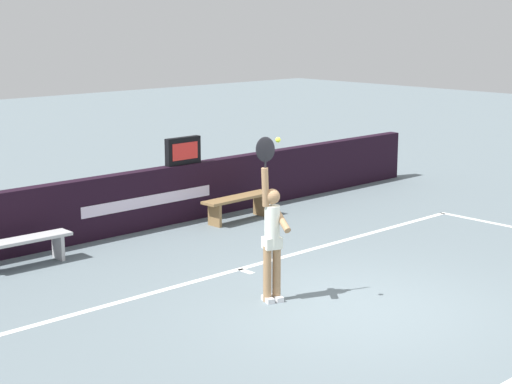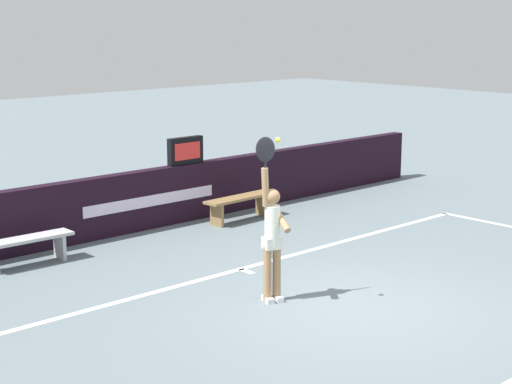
{
  "view_description": "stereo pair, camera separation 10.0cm",
  "coord_description": "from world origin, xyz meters",
  "px_view_note": "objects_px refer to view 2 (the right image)",
  "views": [
    {
      "loc": [
        -8.4,
        -6.87,
        3.87
      ],
      "look_at": [
        -0.9,
        1.08,
        1.56
      ],
      "focal_mm": 58.92,
      "sensor_mm": 36.0,
      "label": 1
    },
    {
      "loc": [
        -8.32,
        -6.94,
        3.87
      ],
      "look_at": [
        -0.9,
        1.08,
        1.56
      ],
      "focal_mm": 58.92,
      "sensor_mm": 36.0,
      "label": 2
    }
  ],
  "objects_px": {
    "tennis_player": "(272,235)",
    "courtside_bench_near": "(240,202)",
    "courtside_bench_far": "(27,244)",
    "speed_display": "(185,151)",
    "tennis_ball": "(278,140)"
  },
  "relations": [
    {
      "from": "tennis_ball",
      "to": "speed_display",
      "type": "bearing_deg",
      "value": 65.11
    },
    {
      "from": "tennis_player",
      "to": "tennis_ball",
      "type": "height_order",
      "value": "tennis_ball"
    },
    {
      "from": "courtside_bench_far",
      "to": "tennis_ball",
      "type": "bearing_deg",
      "value": -70.4
    },
    {
      "from": "tennis_ball",
      "to": "courtside_bench_near",
      "type": "distance_m",
      "value": 5.38
    },
    {
      "from": "speed_display",
      "to": "courtside_bench_far",
      "type": "relative_size",
      "value": 0.51
    },
    {
      "from": "tennis_player",
      "to": "tennis_ball",
      "type": "relative_size",
      "value": 33.43
    },
    {
      "from": "speed_display",
      "to": "tennis_player",
      "type": "relative_size",
      "value": 0.33
    },
    {
      "from": "tennis_player",
      "to": "courtside_bench_near",
      "type": "bearing_deg",
      "value": 53.65
    },
    {
      "from": "tennis_player",
      "to": "courtside_bench_far",
      "type": "relative_size",
      "value": 1.54
    },
    {
      "from": "speed_display",
      "to": "courtside_bench_near",
      "type": "height_order",
      "value": "speed_display"
    },
    {
      "from": "tennis_player",
      "to": "courtside_bench_near",
      "type": "relative_size",
      "value": 1.43
    },
    {
      "from": "speed_display",
      "to": "tennis_ball",
      "type": "xyz_separation_m",
      "value": [
        -2.22,
        -4.79,
        0.94
      ]
    },
    {
      "from": "courtside_bench_far",
      "to": "speed_display",
      "type": "bearing_deg",
      "value": 10.15
    },
    {
      "from": "speed_display",
      "to": "courtside_bench_near",
      "type": "distance_m",
      "value": 1.43
    },
    {
      "from": "courtside_bench_far",
      "to": "courtside_bench_near",
      "type": "bearing_deg",
      "value": -0.93
    }
  ]
}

